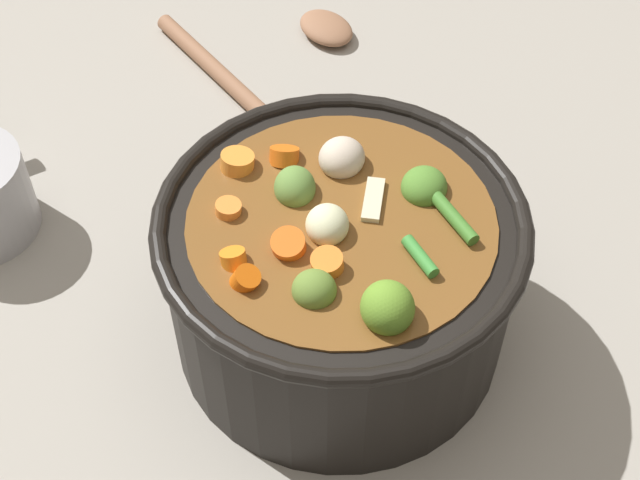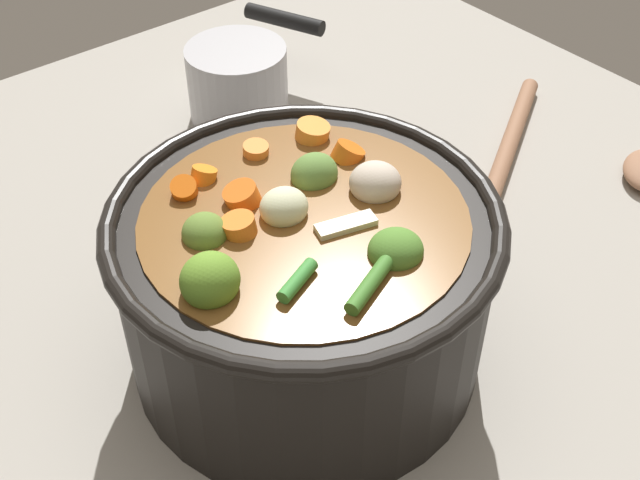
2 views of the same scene
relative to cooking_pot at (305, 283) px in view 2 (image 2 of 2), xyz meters
name	(u,v)px [view 2 (image 2 of 2)]	position (x,y,z in m)	size (l,w,h in m)	color
ground_plane	(306,350)	(0.00, 0.00, -0.08)	(1.10, 1.10, 0.00)	#9E998E
cooking_pot	(305,283)	(0.00, 0.00, 0.00)	(0.28, 0.28, 0.16)	black
wooden_spoon	(576,156)	(-0.02, 0.37, -0.07)	(0.23, 0.22, 0.02)	#95674A
small_saucepan	(239,81)	(-0.31, 0.16, -0.03)	(0.14, 0.17, 0.08)	#ADADB2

